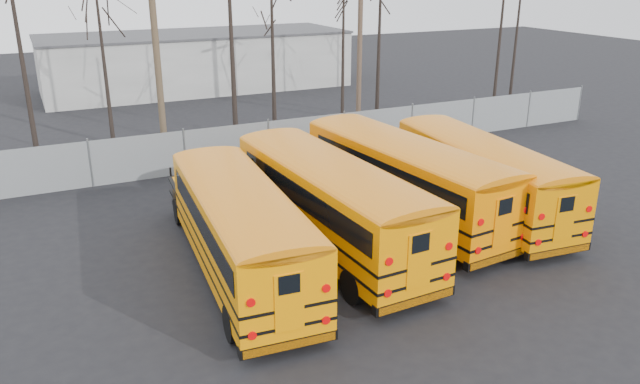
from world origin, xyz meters
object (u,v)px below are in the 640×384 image
utility_pole_left (156,49)px  utility_pole_right (360,40)px  bus_c (401,172)px  bus_d (478,170)px  bus_a (238,222)px  bus_b (327,196)px

utility_pole_left → utility_pole_right: 12.42m
bus_c → bus_d: 3.02m
bus_a → bus_c: (6.72, 1.68, 0.09)m
bus_b → utility_pole_left: utility_pole_left is taller
bus_b → bus_d: bus_b is taller
bus_c → utility_pole_left: size_ratio=1.11×
bus_a → bus_d: bus_a is taller
utility_pole_right → bus_a: bearing=-151.3°
bus_c → bus_d: (2.94, -0.71, -0.11)m
utility_pole_left → utility_pole_right: (12.16, 2.52, -0.46)m
bus_d → utility_pole_left: utility_pole_left is taller
bus_b → bus_d: (6.43, 0.35, -0.11)m
bus_c → utility_pole_left: bearing=111.9°
bus_a → bus_c: bus_c is taller
bus_d → bus_a: bearing=-169.1°
bus_b → utility_pole_left: bearing=98.6°
bus_b → bus_c: bearing=14.1°
bus_a → utility_pole_right: bearing=55.4°
bus_a → bus_c: bearing=18.4°
bus_c → utility_pole_right: 15.75m
bus_b → utility_pole_right: size_ratio=1.21×
utility_pole_right → bus_b: bearing=-144.6°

